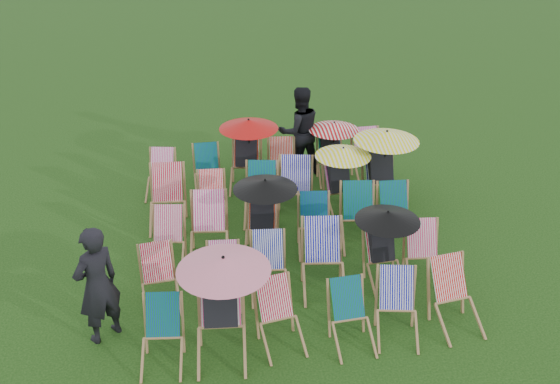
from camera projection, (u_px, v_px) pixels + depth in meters
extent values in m
plane|color=black|center=(288.00, 251.00, 10.50)|extent=(100.00, 100.00, 0.00)
cube|color=#0A6927|center=(163.00, 315.00, 8.14)|extent=(0.48, 0.38, 0.52)
cube|color=#F6317E|center=(221.00, 300.00, 8.23)|extent=(0.56, 0.44, 0.63)
cube|color=black|center=(221.00, 302.00, 8.19)|extent=(0.48, 0.50, 0.66)
sphere|color=tan|center=(219.00, 276.00, 8.12)|extent=(0.23, 0.23, 0.23)
cylinder|color=black|center=(225.00, 286.00, 8.01)|extent=(0.03, 0.03, 0.77)
cone|color=pink|center=(223.00, 264.00, 7.84)|extent=(1.21, 1.21, 0.19)
cube|color=red|center=(274.00, 298.00, 8.44)|extent=(0.50, 0.40, 0.53)
cube|color=#0A6C26|center=(347.00, 298.00, 8.46)|extent=(0.45, 0.34, 0.52)
cube|color=#07089B|center=(396.00, 288.00, 8.60)|extent=(0.52, 0.42, 0.55)
cube|color=red|center=(449.00, 277.00, 8.77)|extent=(0.52, 0.41, 0.57)
cube|color=red|center=(157.00, 262.00, 9.20)|extent=(0.47, 0.37, 0.52)
cube|color=#CF297E|center=(223.00, 259.00, 9.30)|extent=(0.45, 0.35, 0.50)
cube|color=#06118E|center=(268.00, 250.00, 9.44)|extent=(0.49, 0.38, 0.54)
cube|color=#0808AB|center=(322.00, 240.00, 9.51)|extent=(0.58, 0.46, 0.63)
cube|color=red|center=(380.00, 243.00, 9.66)|extent=(0.45, 0.34, 0.51)
cube|color=black|center=(381.00, 245.00, 9.62)|extent=(0.38, 0.39, 0.54)
sphere|color=tan|center=(380.00, 226.00, 9.56)|extent=(0.19, 0.19, 0.19)
cylinder|color=black|center=(386.00, 232.00, 9.49)|extent=(0.03, 0.03, 0.63)
cone|color=black|center=(388.00, 216.00, 9.35)|extent=(0.99, 0.99, 0.15)
cube|color=#EE2F6E|center=(422.00, 238.00, 9.72)|extent=(0.50, 0.39, 0.55)
cube|color=#D72B62|center=(168.00, 223.00, 10.13)|extent=(0.50, 0.40, 0.54)
cube|color=#EC2F8C|center=(209.00, 210.00, 10.32)|extent=(0.56, 0.44, 0.61)
cube|color=red|center=(262.00, 212.00, 10.43)|extent=(0.52, 0.43, 0.55)
cube|color=black|center=(262.00, 213.00, 10.39)|extent=(0.46, 0.47, 0.58)
sphere|color=tan|center=(262.00, 194.00, 10.33)|extent=(0.20, 0.20, 0.20)
cylinder|color=black|center=(265.00, 201.00, 10.24)|extent=(0.03, 0.03, 0.67)
cone|color=black|center=(265.00, 184.00, 10.09)|extent=(1.06, 1.06, 0.16)
cube|color=#09603A|center=(314.00, 210.00, 10.49)|extent=(0.50, 0.40, 0.55)
cube|color=#096725|center=(358.00, 200.00, 10.65)|extent=(0.55, 0.43, 0.60)
cube|color=#0A6C2A|center=(394.00, 199.00, 10.76)|extent=(0.50, 0.39, 0.57)
cube|color=red|center=(167.00, 182.00, 11.18)|extent=(0.56, 0.43, 0.63)
cube|color=red|center=(211.00, 185.00, 11.34)|extent=(0.46, 0.35, 0.52)
cube|color=#0B753E|center=(262.00, 179.00, 11.36)|extent=(0.57, 0.46, 0.60)
cube|color=#0E079D|center=(296.00, 174.00, 11.43)|extent=(0.60, 0.49, 0.64)
cube|color=#FA32AF|center=(337.00, 177.00, 11.59)|extent=(0.48, 0.38, 0.53)
cube|color=black|center=(338.00, 178.00, 11.55)|extent=(0.41, 0.43, 0.56)
sphere|color=tan|center=(337.00, 162.00, 11.49)|extent=(0.20, 0.20, 0.20)
cylinder|color=black|center=(342.00, 167.00, 11.41)|extent=(0.03, 0.03, 0.65)
cone|color=#F8F30D|center=(343.00, 152.00, 11.27)|extent=(1.02, 1.02, 0.16)
cube|color=#06098D|center=(379.00, 165.00, 11.78)|extent=(0.53, 0.39, 0.63)
cube|color=black|center=(380.00, 167.00, 11.73)|extent=(0.44, 0.46, 0.66)
sphere|color=tan|center=(379.00, 148.00, 11.66)|extent=(0.23, 0.23, 0.23)
cylinder|color=black|center=(385.00, 153.00, 11.57)|extent=(0.03, 0.03, 0.77)
cone|color=#FAF10D|center=(387.00, 136.00, 11.40)|extent=(1.21, 1.21, 0.19)
cube|color=#EC2F8F|center=(162.00, 162.00, 12.18)|extent=(0.49, 0.40, 0.52)
cube|color=#0A6B3B|center=(206.00, 158.00, 12.33)|extent=(0.45, 0.33, 0.53)
cube|color=red|center=(247.00, 151.00, 12.44)|extent=(0.57, 0.47, 0.60)
cube|color=black|center=(246.00, 152.00, 12.39)|extent=(0.50, 0.51, 0.63)
sphere|color=tan|center=(246.00, 134.00, 12.32)|extent=(0.22, 0.22, 0.22)
cylinder|color=black|center=(249.00, 140.00, 12.22)|extent=(0.03, 0.03, 0.73)
cone|color=#B50D0A|center=(249.00, 124.00, 12.06)|extent=(1.15, 1.15, 0.18)
cube|color=red|center=(281.00, 152.00, 12.47)|extent=(0.51, 0.40, 0.56)
cube|color=#0A7127|center=(330.00, 149.00, 12.70)|extent=(0.46, 0.36, 0.52)
cube|color=black|center=(330.00, 150.00, 12.66)|extent=(0.40, 0.41, 0.55)
sphere|color=tan|center=(330.00, 135.00, 12.61)|extent=(0.19, 0.19, 0.19)
cylinder|color=black|center=(333.00, 140.00, 12.52)|extent=(0.03, 0.03, 0.64)
cone|color=#BD090D|center=(334.00, 126.00, 12.38)|extent=(1.01, 1.01, 0.16)
cube|color=#FC32AB|center=(366.00, 143.00, 12.76)|extent=(0.51, 0.37, 0.60)
imported|color=black|center=(97.00, 285.00, 8.23)|extent=(0.76, 0.72, 1.75)
imported|color=black|center=(299.00, 131.00, 12.65)|extent=(1.01, 0.84, 1.86)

